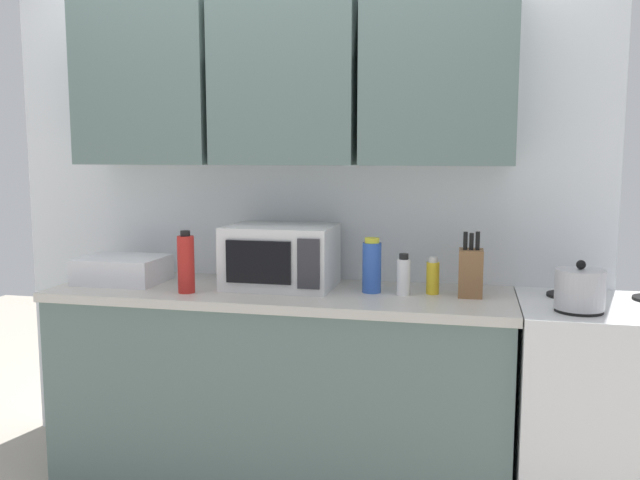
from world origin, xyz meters
TOP-DOWN VIEW (x-y plane):
  - wall_back_with_cabinets at (0.00, -0.06)m, footprint 2.91×0.38m
  - counter_run at (0.00, -0.30)m, footprint 2.04×0.63m
  - stove_range at (1.40, -0.32)m, footprint 0.76×0.64m
  - kettle at (1.23, -0.46)m, footprint 0.19×0.19m
  - microwave at (-0.01, -0.24)m, footprint 0.48×0.37m
  - dish_rack at (-0.76, -0.30)m, footprint 0.38×0.30m
  - knife_block at (0.83, -0.27)m, footprint 0.10×0.12m
  - bottle_blue_cleaner at (0.41, -0.27)m, footprint 0.08×0.08m
  - bottle_red_sauce at (-0.37, -0.46)m, footprint 0.07×0.07m
  - bottle_white_jar at (0.55, -0.30)m, footprint 0.06×0.06m
  - bottle_yellow_mustard at (0.67, -0.25)m, footprint 0.06×0.06m

SIDE VIEW (x-z plane):
  - counter_run at x=0.00m, z-range 0.00..0.90m
  - stove_range at x=1.40m, z-range 0.00..0.91m
  - dish_rack at x=-0.76m, z-range 0.90..1.02m
  - bottle_yellow_mustard at x=0.67m, z-range 0.89..1.06m
  - bottle_white_jar at x=0.55m, z-range 0.89..1.07m
  - kettle at x=1.23m, z-range 0.89..1.08m
  - knife_block at x=0.83m, z-range 0.87..1.14m
  - bottle_blue_cleaner at x=0.41m, z-range 0.90..1.14m
  - bottle_red_sauce at x=-0.37m, z-range 0.89..1.16m
  - microwave at x=-0.01m, z-range 0.90..1.18m
  - wall_back_with_cabinets at x=0.00m, z-range 0.27..2.87m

